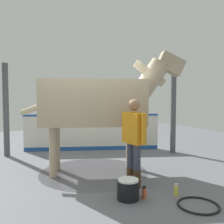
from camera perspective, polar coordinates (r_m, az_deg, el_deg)
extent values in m
cube|color=slate|center=(5.48, -6.49, -14.50)|extent=(16.00, 16.00, 0.02)
cylinder|color=#4C4C54|center=(5.66, -4.28, -13.78)|extent=(2.40, 2.40, 0.00)
cube|color=silver|center=(7.80, -4.64, -4.91)|extent=(1.32, 4.05, 1.09)
cube|color=#1E4C99|center=(7.74, -4.66, -0.70)|extent=(1.35, 4.06, 0.06)
cube|color=#1E4C99|center=(7.88, -4.62, -8.40)|extent=(1.33, 4.05, 0.12)
cylinder|color=#4C4C51|center=(7.60, 14.09, 0.64)|extent=(0.16, 0.16, 2.64)
cylinder|color=#4C4C51|center=(7.54, -23.47, 0.44)|extent=(0.16, 0.16, 2.64)
cube|color=tan|center=(5.41, -4.35, 2.20)|extent=(1.61, 2.43, 0.98)
cylinder|color=tan|center=(5.87, 4.06, -7.79)|extent=(0.16, 0.16, 1.07)
cylinder|color=tan|center=(5.35, 5.02, -8.90)|extent=(0.16, 0.16, 1.07)
cylinder|color=tan|center=(5.84, -12.82, -7.92)|extent=(0.16, 0.16, 1.07)
cylinder|color=tan|center=(5.32, -13.58, -9.07)|extent=(0.16, 0.16, 1.07)
cylinder|color=tan|center=(5.59, 8.76, 7.41)|extent=(0.68, 0.96, 0.97)
cube|color=#C6B793|center=(5.60, 8.77, 8.91)|extent=(0.28, 0.73, 0.60)
cube|color=tan|center=(5.76, 13.43, 10.84)|extent=(0.46, 0.70, 0.56)
cylinder|color=#C6B793|center=(5.53, -17.11, 1.05)|extent=(0.32, 0.70, 0.35)
cylinder|color=#47331E|center=(4.74, 5.85, -15.23)|extent=(0.15, 0.15, 0.33)
cylinder|color=#383D51|center=(4.62, 5.88, -10.44)|extent=(0.13, 0.13, 0.49)
cylinder|color=#47331E|center=(4.90, 4.30, -14.58)|extent=(0.15, 0.15, 0.33)
cylinder|color=#383D51|center=(4.79, 4.32, -9.93)|extent=(0.13, 0.13, 0.49)
cube|color=orange|center=(4.61, 5.12, -3.72)|extent=(0.50, 0.28, 0.58)
cylinder|color=orange|center=(4.38, 7.34, -3.93)|extent=(0.09, 0.09, 0.55)
cylinder|color=orange|center=(4.84, 3.12, -3.20)|extent=(0.09, 0.09, 0.55)
sphere|color=#936B4C|center=(4.57, 5.15, 1.62)|extent=(0.22, 0.22, 0.22)
cylinder|color=black|center=(4.23, 3.79, -17.68)|extent=(0.37, 0.37, 0.31)
cylinder|color=white|center=(4.18, 3.80, -15.53)|extent=(0.34, 0.34, 0.03)
cylinder|color=#D8CC4C|center=(4.51, 14.70, -17.32)|extent=(0.07, 0.07, 0.17)
cylinder|color=white|center=(4.48, 14.72, -16.06)|extent=(0.05, 0.05, 0.04)
cylinder|color=#CC5933|center=(4.32, 7.51, -18.23)|extent=(0.08, 0.08, 0.17)
cylinder|color=black|center=(4.29, 7.52, -16.95)|extent=(0.06, 0.06, 0.04)
torus|color=black|center=(4.25, 19.45, -19.78)|extent=(0.64, 0.64, 0.03)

